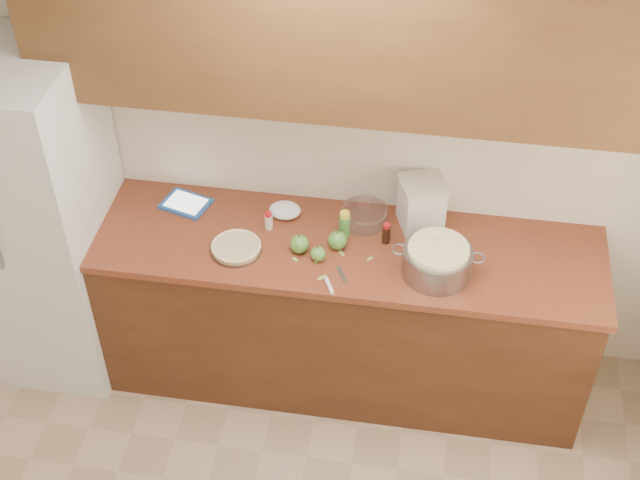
% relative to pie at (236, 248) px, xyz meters
% --- Properties ---
extents(room_shell, '(3.60, 3.60, 3.60)m').
position_rel_pie_xyz_m(room_shell, '(0.40, -1.36, 0.36)').
color(room_shell, tan).
rests_on(room_shell, ground).
extents(counter_run, '(2.64, 0.68, 0.92)m').
position_rel_pie_xyz_m(counter_run, '(0.40, 0.12, -0.48)').
color(counter_run, '#542D17').
rests_on(counter_run, ground).
extents(upper_cabinets, '(2.60, 0.34, 0.70)m').
position_rel_pie_xyz_m(upper_cabinets, '(0.40, 0.27, 1.01)').
color(upper_cabinets, brown).
rests_on(upper_cabinets, room_shell).
extents(fridge, '(0.70, 0.70, 1.80)m').
position_rel_pie_xyz_m(fridge, '(-1.04, 0.08, -0.04)').
color(fridge, silver).
rests_on(fridge, ground).
extents(pie, '(0.24, 0.24, 0.04)m').
position_rel_pie_xyz_m(pie, '(0.00, 0.00, 0.00)').
color(pie, silver).
rests_on(pie, counter_run).
extents(colander, '(0.42, 0.32, 0.16)m').
position_rel_pie_xyz_m(colander, '(0.93, -0.00, 0.06)').
color(colander, gray).
rests_on(colander, counter_run).
extents(flour_canister, '(0.26, 0.26, 0.25)m').
position_rel_pie_xyz_m(flour_canister, '(0.83, 0.33, 0.11)').
color(flour_canister, silver).
rests_on(flour_canister, counter_run).
extents(tablet, '(0.26, 0.23, 0.02)m').
position_rel_pie_xyz_m(tablet, '(-0.32, 0.29, -0.01)').
color(tablet, '#2152A0').
rests_on(tablet, counter_run).
extents(paring_knife, '(0.11, 0.19, 0.02)m').
position_rel_pie_xyz_m(paring_knife, '(0.47, -0.16, -0.01)').
color(paring_knife, gray).
rests_on(paring_knife, counter_run).
extents(lemon_bottle, '(0.05, 0.05, 0.14)m').
position_rel_pie_xyz_m(lemon_bottle, '(0.48, 0.18, 0.05)').
color(lemon_bottle, '#4C8C38').
rests_on(lemon_bottle, counter_run).
extents(cinnamon_shaker, '(0.04, 0.04, 0.09)m').
position_rel_pie_xyz_m(cinnamon_shaker, '(0.12, 0.18, 0.03)').
color(cinnamon_shaker, beige).
rests_on(cinnamon_shaker, counter_run).
extents(vanilla_bottle, '(0.04, 0.04, 0.11)m').
position_rel_pie_xyz_m(vanilla_bottle, '(0.68, 0.17, 0.03)').
color(vanilla_bottle, black).
rests_on(vanilla_bottle, counter_run).
extents(mixing_bowl, '(0.22, 0.22, 0.08)m').
position_rel_pie_xyz_m(mixing_bowl, '(0.57, 0.30, 0.03)').
color(mixing_bowl, silver).
rests_on(mixing_bowl, counter_run).
extents(paper_towel, '(0.19, 0.18, 0.06)m').
position_rel_pie_xyz_m(paper_towel, '(0.18, 0.29, 0.01)').
color(paper_towel, white).
rests_on(paper_towel, counter_run).
extents(apple_left, '(0.09, 0.09, 0.10)m').
position_rel_pie_xyz_m(apple_left, '(0.29, 0.04, 0.02)').
color(apple_left, '#4F8B31').
rests_on(apple_left, counter_run).
extents(apple_center, '(0.09, 0.09, 0.10)m').
position_rel_pie_xyz_m(apple_center, '(0.46, 0.10, 0.03)').
color(apple_center, '#4F8B31').
rests_on(apple_center, counter_run).
extents(apple_front, '(0.07, 0.07, 0.08)m').
position_rel_pie_xyz_m(apple_front, '(0.39, -0.00, 0.02)').
color(apple_front, '#4F8B31').
rests_on(apple_front, counter_run).
extents(peel_a, '(0.03, 0.03, 0.00)m').
position_rel_pie_xyz_m(peel_a, '(0.62, 0.04, -0.02)').
color(peel_a, '#90C05D').
rests_on(peel_a, counter_run).
extents(peel_b, '(0.04, 0.04, 0.00)m').
position_rel_pie_xyz_m(peel_b, '(0.43, -0.12, -0.02)').
color(peel_b, '#90C05D').
rests_on(peel_b, counter_run).
extents(peel_c, '(0.03, 0.03, 0.00)m').
position_rel_pie_xyz_m(peel_c, '(0.28, -0.02, -0.02)').
color(peel_c, '#90C05D').
rests_on(peel_c, counter_run).
extents(peel_d, '(0.03, 0.04, 0.00)m').
position_rel_pie_xyz_m(peel_d, '(0.49, 0.06, -0.02)').
color(peel_d, '#90C05D').
rests_on(peel_d, counter_run).
extents(peel_e, '(0.02, 0.03, 0.00)m').
position_rel_pie_xyz_m(peel_e, '(0.38, -0.01, -0.02)').
color(peel_e, '#90C05D').
rests_on(peel_e, counter_run).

